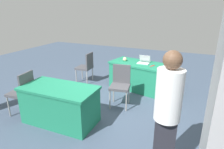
% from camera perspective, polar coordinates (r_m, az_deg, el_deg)
% --- Properties ---
extents(ground_plane, '(14.40, 14.40, 0.00)m').
position_cam_1_polar(ground_plane, '(4.47, -1.59, -10.92)').
color(ground_plane, '#3D4C60').
extents(table_foreground, '(1.82, 1.11, 0.77)m').
position_cam_1_polar(table_foreground, '(5.58, 8.21, -0.45)').
color(table_foreground, '#1E7A56').
rests_on(table_foreground, ground).
extents(table_mid_right, '(1.52, 0.80, 0.77)m').
position_cam_1_polar(table_mid_right, '(4.08, -15.01, -8.56)').
color(table_mid_right, '#1E7A56').
rests_on(table_mid_right, ground).
extents(chair_near_front, '(0.49, 0.49, 0.98)m').
position_cam_1_polar(chair_near_front, '(4.55, -24.78, -4.28)').
color(chair_near_front, '#9E9993').
rests_on(chair_near_front, ground).
extents(chair_tucked_left, '(0.51, 0.51, 0.98)m').
position_cam_1_polar(chair_tucked_left, '(4.53, 2.50, -2.49)').
color(chair_tucked_left, '#9E9993').
rests_on(chair_tucked_left, ground).
extents(chair_tucked_right, '(0.46, 0.46, 0.94)m').
position_cam_1_polar(chair_tucked_right, '(6.05, -7.64, 2.60)').
color(chair_tucked_right, '#9E9993').
rests_on(chair_tucked_right, ground).
extents(person_attendee_standing, '(0.39, 0.39, 1.77)m').
position_cam_1_polar(person_attendee_standing, '(2.63, 16.00, -9.91)').
color(person_attendee_standing, '#26262D').
rests_on(person_attendee_standing, ground).
extents(laptop_silver, '(0.33, 0.30, 0.21)m').
position_cam_1_polar(laptop_silver, '(5.48, 9.31, 3.73)').
color(laptop_silver, silver).
rests_on(laptop_silver, table_foreground).
extents(yarn_ball, '(0.11, 0.11, 0.11)m').
position_cam_1_polar(yarn_ball, '(5.63, 3.77, 4.52)').
color(yarn_ball, beige).
rests_on(yarn_ball, table_foreground).
extents(scissors_red, '(0.10, 0.18, 0.01)m').
position_cam_1_polar(scissors_red, '(5.26, 11.79, 2.50)').
color(scissors_red, red).
rests_on(scissors_red, table_foreground).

